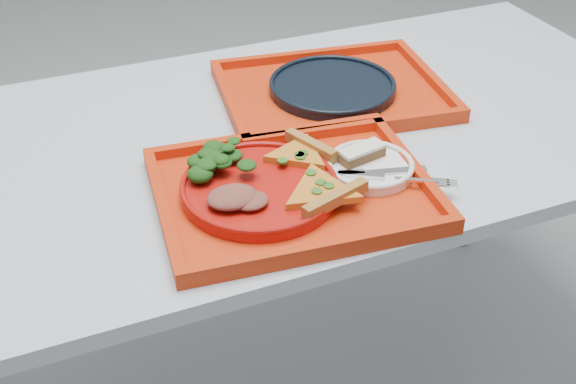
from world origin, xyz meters
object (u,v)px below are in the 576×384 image
object	(u,v)px
dinner_plate	(260,190)
dessert_bar	(362,153)
tray_far	(332,94)
tray_main	(293,193)
navy_plate	(332,88)

from	to	relation	value
dinner_plate	dessert_bar	distance (m)	0.20
tray_far	dinner_plate	size ratio (longest dim) A/B	1.73
dessert_bar	tray_far	bearing A→B (deg)	63.28
tray_main	dinner_plate	world-z (taller)	dinner_plate
tray_main	dinner_plate	size ratio (longest dim) A/B	1.73
tray_main	dessert_bar	distance (m)	0.15
tray_far	dessert_bar	distance (m)	0.28
navy_plate	dessert_bar	world-z (taller)	dessert_bar
dessert_bar	dinner_plate	bearing A→B (deg)	172.42
tray_far	dessert_bar	world-z (taller)	dessert_bar
tray_main	dessert_bar	bearing A→B (deg)	15.34
tray_far	dinner_plate	world-z (taller)	dinner_plate
tray_far	navy_plate	xyz separation A→B (m)	(0.00, 0.00, 0.01)
dinner_plate	dessert_bar	world-z (taller)	dessert_bar
tray_main	navy_plate	xyz separation A→B (m)	(0.21, 0.30, 0.01)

